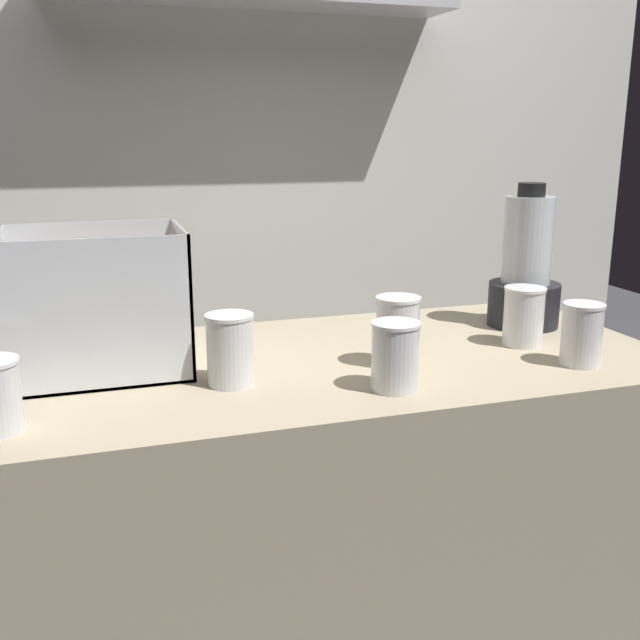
{
  "coord_description": "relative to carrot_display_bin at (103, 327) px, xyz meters",
  "views": [
    {
      "loc": [
        -0.42,
        -1.32,
        1.34
      ],
      "look_at": [
        0.0,
        0.0,
        0.98
      ],
      "focal_mm": 40.93,
      "sensor_mm": 36.0,
      "label": 1
    }
  ],
  "objects": [
    {
      "name": "blender_pitcher",
      "position": [
        0.94,
        0.05,
        0.04
      ],
      "size": [
        0.16,
        0.16,
        0.33
      ],
      "color": "black",
      "rests_on": "counter"
    },
    {
      "name": "juice_cup_orange_rightmost",
      "position": [
        0.88,
        -0.25,
        -0.03
      ],
      "size": [
        0.08,
        0.08,
        0.12
      ],
      "color": "white",
      "rests_on": "counter"
    },
    {
      "name": "juice_cup_beet_middle",
      "position": [
        0.48,
        -0.27,
        -0.03
      ],
      "size": [
        0.09,
        0.09,
        0.12
      ],
      "color": "white",
      "rests_on": "counter"
    },
    {
      "name": "juice_cup_orange_right",
      "position": [
        0.54,
        -0.14,
        -0.03
      ],
      "size": [
        0.09,
        0.09,
        0.14
      ],
      "color": "white",
      "rests_on": "counter"
    },
    {
      "name": "juice_cup_orange_left",
      "position": [
        0.21,
        -0.15,
        -0.03
      ],
      "size": [
        0.09,
        0.09,
        0.13
      ],
      "color": "white",
      "rests_on": "counter"
    },
    {
      "name": "juice_cup_mango_far_right",
      "position": [
        0.85,
        -0.09,
        -0.03
      ],
      "size": [
        0.09,
        0.09,
        0.12
      ],
      "color": "white",
      "rests_on": "counter"
    },
    {
      "name": "carrot_display_bin",
      "position": [
        0.0,
        0.0,
        0.0
      ],
      "size": [
        0.33,
        0.25,
        0.27
      ],
      "color": "white",
      "rests_on": "counter"
    },
    {
      "name": "back_wall_unit",
      "position": [
        0.41,
        0.71,
        0.28
      ],
      "size": [
        2.6,
        0.24,
        2.5
      ],
      "color": "silver",
      "rests_on": "ground_plane"
    },
    {
      "name": "counter",
      "position": [
        0.41,
        -0.06,
        -0.53
      ],
      "size": [
        1.4,
        0.64,
        0.9
      ],
      "primitive_type": "cube",
      "color": "tan",
      "rests_on": "ground_plane"
    }
  ]
}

